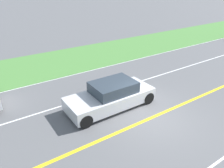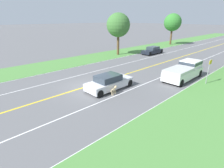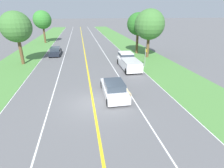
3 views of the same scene
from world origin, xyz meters
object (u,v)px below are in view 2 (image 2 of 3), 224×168
at_px(ego_car, 109,82).
at_px(roadside_tree_left_near, 118,25).
at_px(dog, 114,89).
at_px(oncoming_car, 152,51).
at_px(pickup_truck, 184,70).
at_px(street_sign, 209,69).
at_px(roadside_tree_left_far, 173,23).

height_order(ego_car, roadside_tree_left_near, roadside_tree_left_near).
distance_m(dog, oncoming_car, 19.91).
xyz_separation_m(pickup_truck, street_sign, (2.36, 0.02, 0.66)).
xyz_separation_m(ego_car, oncoming_car, (-7.04, 17.63, -0.03)).
bearing_deg(ego_car, dog, -23.39).
relative_size(oncoming_car, street_sign, 1.81).
bearing_deg(street_sign, pickup_truck, -179.47).
xyz_separation_m(dog, street_sign, (4.65, 8.52, 1.12)).
xyz_separation_m(dog, roadside_tree_left_near, (-12.18, 13.00, 4.66)).
height_order(ego_car, dog, ego_car).
bearing_deg(street_sign, roadside_tree_left_near, 165.09).
bearing_deg(pickup_truck, roadside_tree_left_near, 162.71).
distance_m(dog, street_sign, 9.77).
bearing_deg(roadside_tree_left_far, pickup_truck, -58.39).
bearing_deg(roadside_tree_left_near, roadside_tree_left_far, 89.89).
bearing_deg(pickup_truck, street_sign, 0.53).
bearing_deg(ego_car, roadside_tree_left_near, 131.35).
bearing_deg(street_sign, dog, -118.61).
relative_size(ego_car, oncoming_car, 1.02).
height_order(pickup_truck, roadside_tree_left_near, roadside_tree_left_near).
bearing_deg(dog, roadside_tree_left_far, 96.23).
relative_size(dog, roadside_tree_left_near, 0.14).
distance_m(ego_car, roadside_tree_left_far, 33.61).
distance_m(pickup_truck, street_sign, 2.45).
distance_m(pickup_truck, roadside_tree_left_far, 27.88).
relative_size(ego_car, street_sign, 1.86).
bearing_deg(roadside_tree_left_far, ego_car, -70.79).
relative_size(roadside_tree_left_far, street_sign, 2.94).
height_order(roadside_tree_left_near, roadside_tree_left_far, roadside_tree_left_far).
height_order(dog, oncoming_car, oncoming_car).
bearing_deg(roadside_tree_left_far, street_sign, -54.38).
bearing_deg(ego_car, roadside_tree_left_far, 109.21).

